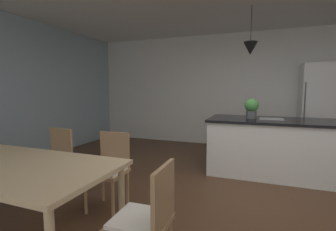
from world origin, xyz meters
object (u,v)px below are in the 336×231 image
Objects in this scene: chair_kitchen_end at (146,219)px; potted_plant_on_island at (251,108)px; refrigerator at (318,111)px; chair_far_right at (109,168)px; dining_table at (12,171)px; chair_far_left at (54,160)px; kitchen_island at (272,146)px.

chair_kitchen_end is 2.64× the size of potted_plant_on_island.
refrigerator is at bearing 50.67° from potted_plant_on_island.
chair_far_right is 4.37m from refrigerator.
refrigerator reaches higher than potted_plant_on_island.
dining_table is at bearing -179.94° from chair_kitchen_end.
chair_far_left is 0.43× the size of kitchen_island.
chair_kitchen_end is 1.23m from chair_far_right.
chair_far_right reaches higher than dining_table.
refrigerator is 1.96m from potted_plant_on_island.
potted_plant_on_island reaches higher than chair_kitchen_end.
kitchen_island is (2.23, 2.74, -0.20)m from dining_table.
chair_far_left is 3.25m from kitchen_island.
chair_kitchen_end is 2.86m from potted_plant_on_island.
dining_table is 2.16× the size of chair_kitchen_end.
refrigerator is (1.82, 4.25, 0.47)m from chair_kitchen_end.
dining_table is 5.29m from refrigerator.
potted_plant_on_island is at bearing 39.13° from chair_far_left.
kitchen_island is at bearing 46.02° from chair_far_right.
dining_table is 0.93× the size of kitchen_island.
chair_far_left is at bearing 153.60° from chair_kitchen_end.
potted_plant_on_island reaches higher than kitchen_island.
chair_kitchen_end is at bearing 0.06° from dining_table.
kitchen_island is at bearing -120.73° from refrigerator.
chair_far_right is 2.64× the size of potted_plant_on_island.
potted_plant_on_island is (2.31, 1.88, 0.61)m from chair_far_left.
chair_far_right and chair_far_left have the same top height.
potted_plant_on_island is (-0.34, 0.00, 0.62)m from kitchen_island.
chair_far_right is (-0.89, 0.86, 0.00)m from chair_kitchen_end.
potted_plant_on_island is (1.47, 1.88, 0.61)m from chair_far_right.
potted_plant_on_island reaches higher than chair_far_right.
refrigerator reaches higher than chair_kitchen_end.
dining_table is 3.54m from kitchen_island.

